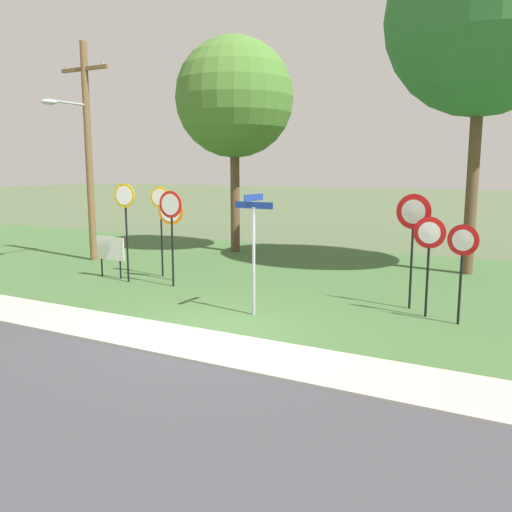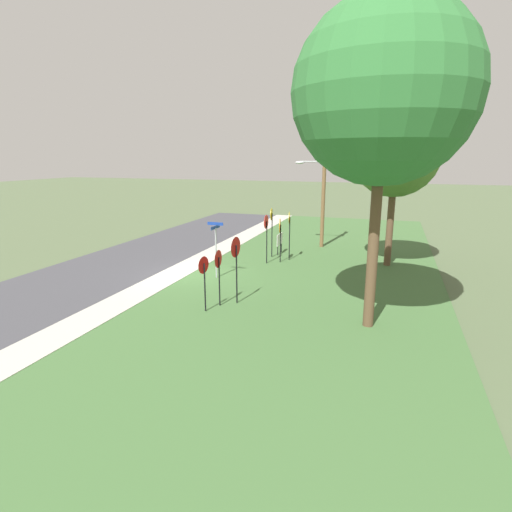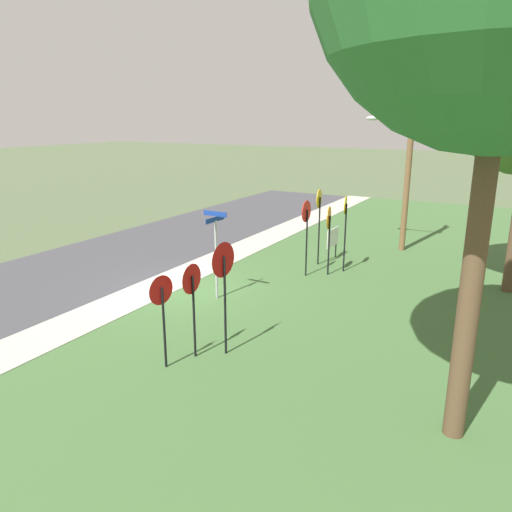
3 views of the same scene
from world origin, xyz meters
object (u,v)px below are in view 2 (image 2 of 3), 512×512
stop_sign_far_left (272,222)px  street_name_post (216,245)px  utility_pole (322,183)px  notice_board (280,240)px  stop_sign_far_center (280,230)px  yield_sign_near_right (204,271)px  stop_sign_near_right (266,228)px  oak_tree_left (396,153)px  stop_sign_near_left (289,226)px  yield_sign_near_left (236,254)px  yield_sign_far_left (218,265)px  oak_tree_right (384,93)px

stop_sign_far_left → street_name_post: bearing=-22.1°
utility_pole → notice_board: bearing=-34.7°
stop_sign_far_center → yield_sign_near_right: size_ratio=1.14×
yield_sign_near_right → notice_board: 10.08m
stop_sign_far_center → yield_sign_near_right: 8.17m
stop_sign_far_center → stop_sign_near_right: bearing=-63.6°
stop_sign_far_center → oak_tree_left: size_ratio=0.30×
stop_sign_near_right → yield_sign_near_right: bearing=-0.7°
yield_sign_near_right → stop_sign_near_left: bearing=-177.6°
utility_pole → yield_sign_near_left: bearing=-6.7°
stop_sign_near_left → stop_sign_far_center: stop_sign_near_left is taller
yield_sign_near_left → oak_tree_left: size_ratio=0.33×
yield_sign_near_right → oak_tree_left: oak_tree_left is taller
stop_sign_near_right → yield_sign_near_right: (7.64, -0.12, -0.38)m
yield_sign_far_left → notice_board: (-9.32, -0.04, -0.84)m
stop_sign_near_right → yield_sign_near_left: 6.47m
yield_sign_near_left → yield_sign_near_right: yield_sign_near_left is taller
stop_sign_far_center → utility_pole: bearing=152.3°
stop_sign_near_right → yield_sign_near_left: yield_sign_near_left is taller
street_name_post → oak_tree_left: bearing=124.4°
stop_sign_far_left → yield_sign_far_left: bearing=-4.8°
yield_sign_near_left → street_name_post: 3.75m
utility_pole → stop_sign_near_right: bearing=-21.6°
stop_sign_near_left → notice_board: 1.91m
stop_sign_far_center → yield_sign_near_left: yield_sign_near_left is taller
yield_sign_near_left → yield_sign_near_right: bearing=-29.0°
utility_pole → yield_sign_near_right: bearing=-9.6°
stop_sign_far_left → yield_sign_near_right: (9.16, 0.03, -0.49)m
utility_pole → oak_tree_left: size_ratio=0.92×
stop_sign_near_left → utility_pole: utility_pole is taller
stop_sign_near_right → stop_sign_far_left: 1.53m
stop_sign_near_left → stop_sign_far_left: size_ratio=0.96×
stop_sign_near_left → utility_pole: (-4.07, 1.07, 2.16)m
notice_board → oak_tree_right: bearing=33.0°
notice_board → yield_sign_far_left: bearing=1.8°
yield_sign_far_left → oak_tree_right: bearing=88.3°
notice_board → utility_pole: bearing=146.8°
stop_sign_near_left → oak_tree_left: 6.72m
oak_tree_left → yield_sign_far_left: bearing=-35.9°
yield_sign_near_right → stop_sign_far_left: bearing=-170.2°
oak_tree_right → yield_sign_near_left: bearing=-97.1°
stop_sign_near_right → street_name_post: bearing=-23.4°
yield_sign_near_right → oak_tree_left: 12.20m
stop_sign_far_left → yield_sign_near_right: 9.17m
stop_sign_near_left → oak_tree_right: oak_tree_right is taller
yield_sign_far_left → oak_tree_left: 11.46m
stop_sign_far_left → stop_sign_far_center: stop_sign_far_left is taller
stop_sign_far_left → oak_tree_left: size_ratio=0.35×
yield_sign_near_right → oak_tree_left: bearing=154.8°
stop_sign_near_left → stop_sign_far_center: (0.66, -0.36, -0.17)m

